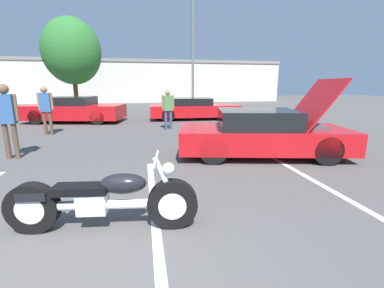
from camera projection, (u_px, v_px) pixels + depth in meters
The scene contains 12 objects.
parking_stripe_middle at pixel (154, 212), 3.75m from camera, with size 0.12×4.81×0.01m, color white.
parking_stripe_back at pixel (341, 196), 4.32m from camera, with size 0.12×4.81×0.01m, color white.
far_building at pixel (134, 80), 28.10m from camera, with size 32.00×4.20×4.40m.
light_pole at pixel (194, 48), 17.67m from camera, with size 1.21×0.28×7.81m.
tree_background at pixel (72, 51), 18.74m from camera, with size 4.12×4.12×6.58m.
motorcycle at pixel (103, 200), 3.24m from camera, with size 2.39×0.71×0.96m.
show_car_hood_open at pixel (263, 134), 6.64m from camera, with size 4.52×2.60×1.97m.
parked_car_mid_row at pixel (74, 110), 12.74m from camera, with size 4.98×2.87×1.26m.
parked_car_right_row at pixel (194, 109), 13.85m from camera, with size 4.77×1.96×1.14m.
spectator_near_motorcycle at pixel (168, 106), 10.57m from camera, with size 0.52×0.21×1.61m.
spectator_by_show_car at pixel (46, 106), 9.40m from camera, with size 0.52×0.23×1.77m.
spectator_midground at pixel (7, 115), 6.26m from camera, with size 0.52×0.24×1.85m.
Camera 1 is at (0.83, -1.99, 1.82)m, focal length 24.00 mm.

